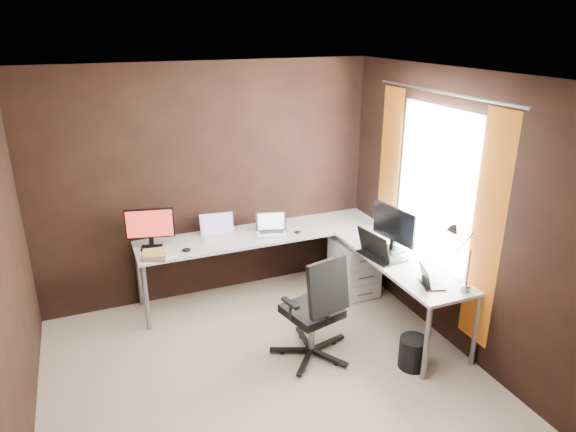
{
  "coord_description": "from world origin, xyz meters",
  "views": [
    {
      "loc": [
        -1.19,
        -3.3,
        2.85
      ],
      "look_at": [
        0.55,
        0.95,
        1.1
      ],
      "focal_mm": 32.0,
      "sensor_mm": 36.0,
      "label": 1
    }
  ],
  "objects_px": {
    "laptop_white": "(218,232)",
    "laptop_silver": "(271,229)",
    "monitor_left": "(150,226)",
    "laptop_black_big": "(379,252)",
    "wastebasket": "(413,353)",
    "drawer_pedestal": "(354,267)",
    "desk_lamp": "(459,250)",
    "office_chair": "(314,327)",
    "book_stack": "(155,255)",
    "laptop_black_small": "(429,280)",
    "monitor_right": "(394,226)"
  },
  "relations": [
    {
      "from": "drawer_pedestal",
      "to": "wastebasket",
      "type": "bearing_deg",
      "value": -97.48
    },
    {
      "from": "monitor_left",
      "to": "laptop_silver",
      "type": "xyz_separation_m",
      "value": [
        1.24,
        -0.09,
        -0.19
      ]
    },
    {
      "from": "monitor_right",
      "to": "book_stack",
      "type": "distance_m",
      "value": 2.33
    },
    {
      "from": "laptop_white",
      "to": "laptop_silver",
      "type": "bearing_deg",
      "value": -5.15
    },
    {
      "from": "drawer_pedestal",
      "to": "laptop_silver",
      "type": "relative_size",
      "value": 1.61
    },
    {
      "from": "drawer_pedestal",
      "to": "laptop_white",
      "type": "distance_m",
      "value": 1.55
    },
    {
      "from": "laptop_black_small",
      "to": "desk_lamp",
      "type": "height_order",
      "value": "desk_lamp"
    },
    {
      "from": "monitor_right",
      "to": "laptop_white",
      "type": "distance_m",
      "value": 1.82
    },
    {
      "from": "laptop_silver",
      "to": "book_stack",
      "type": "relative_size",
      "value": 1.34
    },
    {
      "from": "monitor_left",
      "to": "desk_lamp",
      "type": "height_order",
      "value": "desk_lamp"
    },
    {
      "from": "monitor_right",
      "to": "laptop_black_big",
      "type": "distance_m",
      "value": 0.3
    },
    {
      "from": "wastebasket",
      "to": "drawer_pedestal",
      "type": "bearing_deg",
      "value": 82.52
    },
    {
      "from": "desk_lamp",
      "to": "office_chair",
      "type": "bearing_deg",
      "value": 131.77
    },
    {
      "from": "laptop_white",
      "to": "drawer_pedestal",
      "type": "bearing_deg",
      "value": -10.04
    },
    {
      "from": "wastebasket",
      "to": "monitor_right",
      "type": "bearing_deg",
      "value": 71.66
    },
    {
      "from": "drawer_pedestal",
      "to": "laptop_silver",
      "type": "bearing_deg",
      "value": 160.18
    },
    {
      "from": "drawer_pedestal",
      "to": "monitor_left",
      "type": "bearing_deg",
      "value": 169.17
    },
    {
      "from": "laptop_black_big",
      "to": "book_stack",
      "type": "distance_m",
      "value": 2.15
    },
    {
      "from": "office_chair",
      "to": "book_stack",
      "type": "bearing_deg",
      "value": 124.92
    },
    {
      "from": "wastebasket",
      "to": "laptop_black_small",
      "type": "bearing_deg",
      "value": 29.62
    },
    {
      "from": "monitor_left",
      "to": "laptop_black_big",
      "type": "relative_size",
      "value": 1.01
    },
    {
      "from": "wastebasket",
      "to": "laptop_silver",
      "type": "bearing_deg",
      "value": 111.72
    },
    {
      "from": "monitor_left",
      "to": "laptop_black_big",
      "type": "bearing_deg",
      "value": -15.73
    },
    {
      "from": "laptop_black_big",
      "to": "book_stack",
      "type": "bearing_deg",
      "value": 59.92
    },
    {
      "from": "drawer_pedestal",
      "to": "laptop_silver",
      "type": "xyz_separation_m",
      "value": [
        -0.86,
        0.31,
        0.48
      ]
    },
    {
      "from": "office_chair",
      "to": "wastebasket",
      "type": "relative_size",
      "value": 3.58
    },
    {
      "from": "laptop_white",
      "to": "wastebasket",
      "type": "bearing_deg",
      "value": -49.07
    },
    {
      "from": "laptop_white",
      "to": "laptop_black_big",
      "type": "bearing_deg",
      "value": -33.11
    },
    {
      "from": "laptop_silver",
      "to": "laptop_white",
      "type": "bearing_deg",
      "value": -175.61
    },
    {
      "from": "office_chair",
      "to": "laptop_silver",
      "type": "bearing_deg",
      "value": 73.9
    },
    {
      "from": "drawer_pedestal",
      "to": "laptop_black_big",
      "type": "height_order",
      "value": "laptop_black_big"
    },
    {
      "from": "monitor_left",
      "to": "desk_lamp",
      "type": "bearing_deg",
      "value": -27.07
    },
    {
      "from": "office_chair",
      "to": "laptop_black_small",
      "type": "bearing_deg",
      "value": -35.73
    },
    {
      "from": "monitor_left",
      "to": "monitor_right",
      "type": "bearing_deg",
      "value": -11.52
    },
    {
      "from": "wastebasket",
      "to": "laptop_white",
      "type": "bearing_deg",
      "value": 124.21
    },
    {
      "from": "laptop_black_big",
      "to": "drawer_pedestal",
      "type": "bearing_deg",
      "value": -18.7
    },
    {
      "from": "monitor_left",
      "to": "laptop_black_big",
      "type": "distance_m",
      "value": 2.25
    },
    {
      "from": "laptop_silver",
      "to": "laptop_black_big",
      "type": "bearing_deg",
      "value": -36.31
    },
    {
      "from": "laptop_silver",
      "to": "office_chair",
      "type": "xyz_separation_m",
      "value": [
        -0.06,
        -1.23,
        -0.48
      ]
    },
    {
      "from": "laptop_black_big",
      "to": "book_stack",
      "type": "relative_size",
      "value": 1.67
    },
    {
      "from": "laptop_black_small",
      "to": "wastebasket",
      "type": "height_order",
      "value": "laptop_black_small"
    },
    {
      "from": "laptop_white",
      "to": "laptop_black_small",
      "type": "height_order",
      "value": "laptop_white"
    },
    {
      "from": "drawer_pedestal",
      "to": "office_chair",
      "type": "height_order",
      "value": "office_chair"
    },
    {
      "from": "laptop_white",
      "to": "laptop_silver",
      "type": "height_order",
      "value": "laptop_white"
    },
    {
      "from": "monitor_left",
      "to": "desk_lamp",
      "type": "xyz_separation_m",
      "value": [
        2.24,
        -1.84,
        0.13
      ]
    },
    {
      "from": "laptop_silver",
      "to": "office_chair",
      "type": "bearing_deg",
      "value": -76.47
    },
    {
      "from": "monitor_left",
      "to": "desk_lamp",
      "type": "relative_size",
      "value": 0.81
    },
    {
      "from": "drawer_pedestal",
      "to": "desk_lamp",
      "type": "relative_size",
      "value": 1.03
    },
    {
      "from": "drawer_pedestal",
      "to": "laptop_black_small",
      "type": "relative_size",
      "value": 2.03
    },
    {
      "from": "wastebasket",
      "to": "desk_lamp",
      "type": "bearing_deg",
      "value": -8.6
    }
  ]
}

